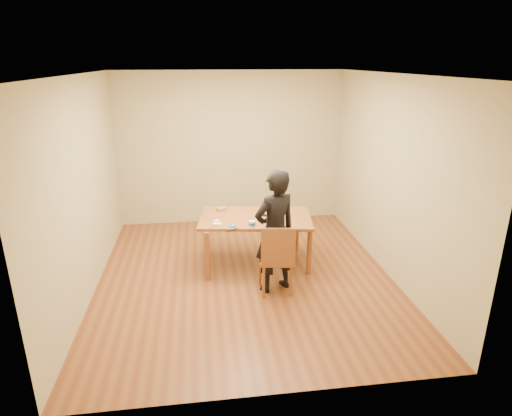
{
  "coord_description": "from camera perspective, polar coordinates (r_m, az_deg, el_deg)",
  "views": [
    {
      "loc": [
        -0.56,
        -5.29,
        2.87
      ],
      "look_at": [
        0.19,
        0.3,
        0.9
      ],
      "focal_mm": 30.0,
      "sensor_mm": 36.0,
      "label": 1
    }
  ],
  "objects": [
    {
      "name": "candy_box_green",
      "position": [
        6.35,
        -4.65,
        -0.03
      ],
      "size": [
        0.15,
        0.11,
        0.02
      ],
      "primitive_type": "cube",
      "rotation": [
        0.0,
        0.0,
        0.35
      ],
      "color": "#219C1C",
      "rests_on": "candy_box_pink"
    },
    {
      "name": "dining_table",
      "position": [
        6.08,
        -0.06,
        -1.36
      ],
      "size": [
        1.67,
        1.14,
        0.04
      ],
      "primitive_type": "cube",
      "rotation": [
        0.0,
        0.0,
        -0.14
      ],
      "color": "brown",
      "rests_on": "floor"
    },
    {
      "name": "cake_plate",
      "position": [
        6.2,
        1.92,
        -0.66
      ],
      "size": [
        0.3,
        0.3,
        0.02
      ],
      "primitive_type": "cylinder",
      "color": "#AF220B",
      "rests_on": "dining_table"
    },
    {
      "name": "ramekin_multi",
      "position": [
        5.76,
        -4.93,
        -2.23
      ],
      "size": [
        0.08,
        0.08,
        0.04
      ],
      "primitive_type": "cylinder",
      "color": "white",
      "rests_on": "dining_table"
    },
    {
      "name": "frosting_dollop",
      "position": [
        5.74,
        -3.12,
        -2.3
      ],
      "size": [
        0.04,
        0.04,
        0.02
      ],
      "primitive_type": "ellipsoid",
      "color": "white",
      "rests_on": "frosting_lid"
    },
    {
      "name": "ramekin_green",
      "position": [
        5.77,
        -5.41,
        -2.21
      ],
      "size": [
        0.08,
        0.08,
        0.04
      ],
      "primitive_type": "cylinder",
      "color": "white",
      "rests_on": "dining_table"
    },
    {
      "name": "spatula",
      "position": [
        5.61,
        -3.19,
        -2.96
      ],
      "size": [
        0.15,
        0.11,
        0.01
      ],
      "primitive_type": "cube",
      "rotation": [
        0.0,
        0.0,
        0.62
      ],
      "color": "black",
      "rests_on": "dining_table"
    },
    {
      "name": "frosting_dome",
      "position": [
        6.17,
        1.93,
        0.12
      ],
      "size": [
        0.2,
        0.2,
        0.03
      ],
      "primitive_type": "ellipsoid",
      "color": "white",
      "rests_on": "cake"
    },
    {
      "name": "room_shell",
      "position": [
        5.87,
        -1.93,
        4.21
      ],
      "size": [
        4.0,
        4.5,
        2.7
      ],
      "color": "brown",
      "rests_on": "ground"
    },
    {
      "name": "ramekin_yellow",
      "position": [
        5.87,
        -5.21,
        -1.82
      ],
      "size": [
        0.08,
        0.08,
        0.04
      ],
      "primitive_type": "cylinder",
      "color": "white",
      "rests_on": "dining_table"
    },
    {
      "name": "dining_chair",
      "position": [
        5.51,
        2.57,
        -6.83
      ],
      "size": [
        0.45,
        0.45,
        0.04
      ],
      "primitive_type": "cube",
      "rotation": [
        0.0,
        0.0,
        -0.13
      ],
      "color": "brown",
      "rests_on": "floor"
    },
    {
      "name": "person",
      "position": [
        5.4,
        2.55,
        -3.19
      ],
      "size": [
        0.7,
        0.59,
        1.62
      ],
      "primitive_type": "imported",
      "rotation": [
        0.0,
        0.0,
        3.56
      ],
      "color": "black",
      "rests_on": "floor"
    },
    {
      "name": "cake",
      "position": [
        6.18,
        1.92,
        -0.28
      ],
      "size": [
        0.2,
        0.2,
        0.06
      ],
      "primitive_type": "cylinder",
      "color": "white",
      "rests_on": "cake_plate"
    },
    {
      "name": "frosting_tub",
      "position": [
        5.72,
        -0.53,
        -2.1
      ],
      "size": [
        0.09,
        0.09,
        0.08
      ],
      "primitive_type": "cylinder",
      "color": "white",
      "rests_on": "dining_table"
    },
    {
      "name": "candy_box_pink",
      "position": [
        6.35,
        -4.6,
        -0.22
      ],
      "size": [
        0.16,
        0.13,
        0.02
      ],
      "primitive_type": "cube",
      "rotation": [
        0.0,
        0.0,
        0.46
      ],
      "color": "#CD3063",
      "rests_on": "dining_table"
    },
    {
      "name": "frosting_lid",
      "position": [
        5.74,
        -3.11,
        -2.42
      ],
      "size": [
        0.1,
        0.1,
        0.01
      ],
      "primitive_type": "cylinder",
      "color": "#1846A0",
      "rests_on": "dining_table"
    }
  ]
}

